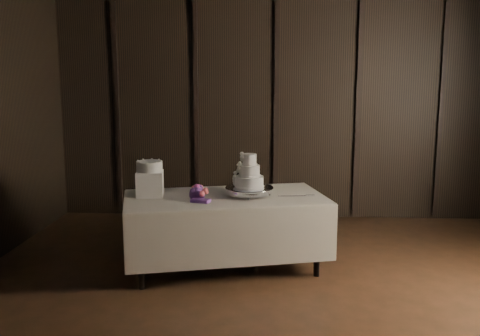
# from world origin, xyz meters

# --- Properties ---
(room) EXTENTS (6.08, 7.08, 3.08)m
(room) POSITION_xyz_m (0.00, 0.00, 1.50)
(room) COLOR black
(room) RESTS_ON ground
(display_table) EXTENTS (2.18, 1.49, 0.76)m
(display_table) POSITION_xyz_m (-0.52, 1.38, 0.42)
(display_table) COLOR silver
(display_table) RESTS_ON ground
(cake_stand) EXTENTS (0.59, 0.59, 0.09)m
(cake_stand) POSITION_xyz_m (-0.28, 1.40, 0.81)
(cake_stand) COLOR silver
(cake_stand) RESTS_ON display_table
(wedding_cake) EXTENTS (0.32, 0.28, 0.34)m
(wedding_cake) POSITION_xyz_m (-0.31, 1.39, 0.98)
(wedding_cake) COLOR white
(wedding_cake) RESTS_ON cake_stand
(bouquet) EXTENTS (0.39, 0.45, 0.18)m
(bouquet) POSITION_xyz_m (-0.79, 1.23, 0.82)
(bouquet) COLOR #DA5759
(bouquet) RESTS_ON display_table
(box_pedestal) EXTENTS (0.29, 0.29, 0.25)m
(box_pedestal) POSITION_xyz_m (-1.28, 1.36, 0.89)
(box_pedestal) COLOR white
(box_pedestal) RESTS_ON display_table
(small_cake) EXTENTS (0.27, 0.27, 0.10)m
(small_cake) POSITION_xyz_m (-1.28, 1.36, 1.06)
(small_cake) COLOR white
(small_cake) RESTS_ON box_pedestal
(cake_knife) EXTENTS (0.37, 0.07, 0.01)m
(cake_knife) POSITION_xyz_m (0.14, 1.40, 0.77)
(cake_knife) COLOR silver
(cake_knife) RESTS_ON display_table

